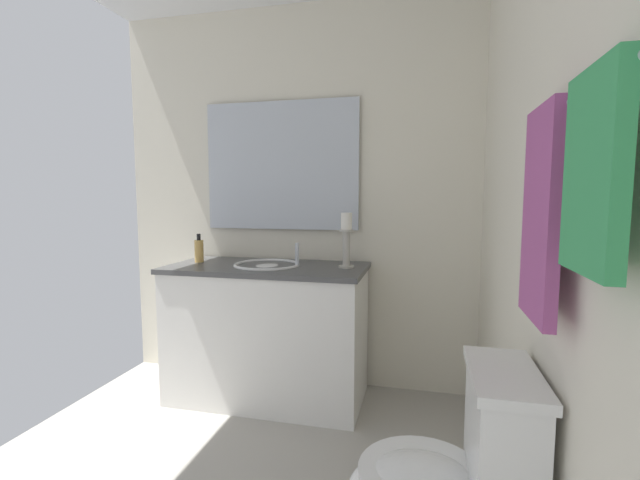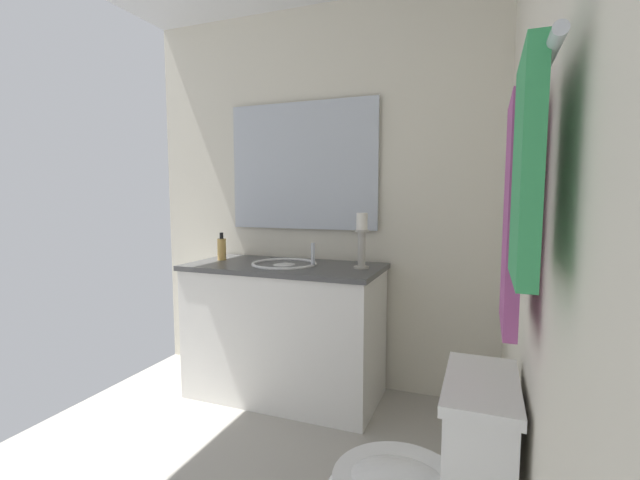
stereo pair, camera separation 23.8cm
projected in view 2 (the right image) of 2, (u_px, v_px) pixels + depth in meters
wall_back at (543, 202)px, 1.11m from camera, size 2.85×0.04×2.45m
wall_left at (316, 199)px, 2.86m from camera, size 0.04×2.38×2.45m
vanity_cabinet at (285, 330)px, 2.67m from camera, size 0.58×1.20×0.83m
sink_basin at (284, 271)px, 2.63m from camera, size 0.40×0.40×0.24m
mirror at (302, 166)px, 2.83m from camera, size 0.02×1.03×0.83m
candle_holder_tall at (362, 239)px, 2.47m from camera, size 0.09×0.09×0.32m
soap_bottle at (222, 249)px, 2.81m from camera, size 0.06×0.06×0.18m
towel_bar at (533, 91)px, 0.83m from camera, size 0.67×0.02×0.02m
towel_near_vanity at (512, 216)px, 1.01m from camera, size 0.26×0.03×0.54m
towel_center at (526, 170)px, 0.69m from camera, size 0.23×0.03×0.36m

